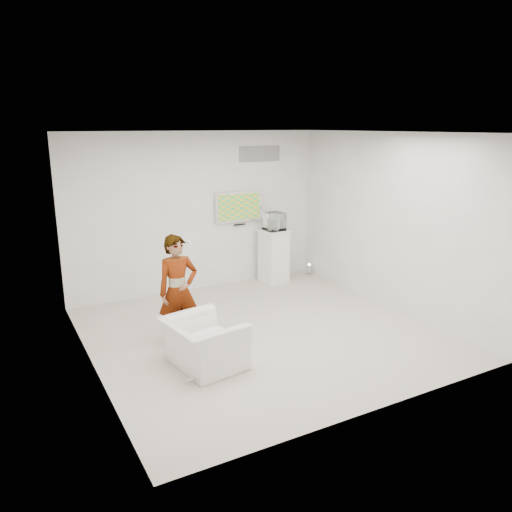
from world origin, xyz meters
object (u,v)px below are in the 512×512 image
Objects in this scene: tv at (238,207)px; pedestal at (274,256)px; person at (178,291)px; armchair at (204,344)px; floor_uplight at (309,270)px.

pedestal is (0.64, -0.29, -1.02)m from tv.
pedestal is at bearing 33.51° from person.
floor_uplight is (3.57, 2.74, -0.20)m from armchair.
armchair is 3.87m from pedestal.
armchair is 3.86× the size of floor_uplight.
pedestal is at bearing -24.23° from tv.
person is (-2.10, -2.24, -0.73)m from tv.
person reaches higher than armchair.
person is 1.53× the size of pedestal.
armchair is at bearing -142.48° from floor_uplight.
floor_uplight is (1.51, -0.31, -1.42)m from tv.
pedestal is at bearing -52.75° from armchair.
floor_uplight is at bearing -1.46° from pedestal.
person is at bearing -133.14° from tv.
tv is 0.94× the size of pedestal.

